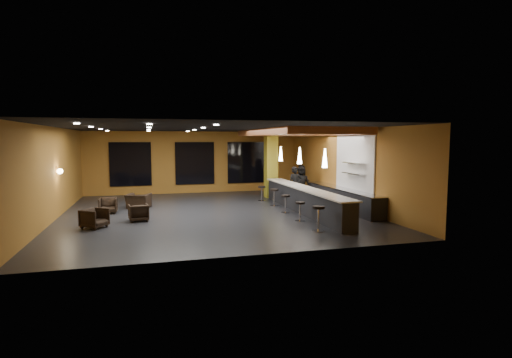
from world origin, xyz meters
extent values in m
cube|color=black|center=(0.00, 0.00, -0.05)|extent=(12.00, 13.00, 0.10)
cube|color=black|center=(0.00, 0.00, 3.55)|extent=(12.00, 13.00, 0.10)
cube|color=#9C6523|center=(0.00, 6.55, 1.75)|extent=(12.00, 0.10, 3.50)
cube|color=#9C6523|center=(0.00, -6.55, 1.75)|extent=(12.00, 0.10, 3.50)
cube|color=#9C6523|center=(-6.05, 0.00, 1.75)|extent=(0.10, 13.00, 3.50)
cube|color=#9C6523|center=(6.05, 0.00, 1.75)|extent=(0.10, 13.00, 3.50)
cube|color=#A85C31|center=(4.00, 1.00, 3.36)|extent=(3.60, 8.00, 0.28)
cube|color=black|center=(-3.50, 6.44, 1.70)|extent=(2.20, 0.06, 2.40)
cube|color=black|center=(0.00, 6.44, 1.70)|extent=(2.20, 0.06, 2.40)
cube|color=black|center=(3.00, 6.44, 1.70)|extent=(2.20, 0.06, 2.40)
cube|color=white|center=(5.96, -1.00, 2.00)|extent=(0.06, 3.20, 2.40)
cube|color=black|center=(3.65, -1.00, 0.50)|extent=(0.60, 8.00, 1.00)
cube|color=silver|center=(3.65, -1.00, 1.02)|extent=(0.78, 8.10, 0.05)
cube|color=black|center=(5.65, -0.50, 0.43)|extent=(0.70, 6.00, 0.86)
cube|color=silver|center=(5.65, -0.50, 0.89)|extent=(0.72, 6.00, 0.03)
cube|color=silver|center=(5.82, -1.20, 1.60)|extent=(0.30, 1.50, 0.03)
cube|color=silver|center=(5.82, -1.20, 2.05)|extent=(0.30, 1.50, 0.03)
cube|color=olive|center=(3.65, 3.60, 1.75)|extent=(0.60, 0.60, 3.50)
sphere|color=#FFE5B2|center=(-5.88, 0.50, 1.80)|extent=(0.22, 0.22, 0.22)
cone|color=white|center=(3.65, -3.00, 2.35)|extent=(0.20, 0.20, 0.70)
cone|color=white|center=(3.65, -0.50, 2.35)|extent=(0.20, 0.20, 0.70)
cone|color=white|center=(3.65, 2.00, 2.35)|extent=(0.20, 0.20, 0.70)
imported|color=black|center=(4.26, 1.60, 0.87)|extent=(0.66, 0.46, 1.74)
imported|color=black|center=(4.98, 2.52, 0.88)|extent=(0.99, 0.86, 1.75)
imported|color=black|center=(4.88, 2.37, 0.85)|extent=(0.98, 0.84, 1.70)
imported|color=black|center=(-4.39, -1.93, 0.34)|extent=(1.02, 1.01, 0.67)
imported|color=black|center=(-2.96, -1.07, 0.32)|extent=(0.77, 0.79, 0.64)
imported|color=black|center=(-4.20, 0.90, 0.33)|extent=(0.69, 0.71, 0.65)
imported|color=black|center=(-3.02, 1.92, 0.31)|extent=(1.21, 1.14, 0.63)
cylinder|color=silver|center=(2.81, -4.38, 0.02)|extent=(0.43, 0.43, 0.03)
cylinder|color=silver|center=(2.81, -4.38, 0.40)|extent=(0.07, 0.07, 0.75)
cylinder|color=black|center=(2.81, -4.38, 0.80)|extent=(0.41, 0.41, 0.09)
cylinder|color=silver|center=(2.83, -2.69, 0.01)|extent=(0.37, 0.37, 0.03)
cylinder|color=silver|center=(2.83, -2.69, 0.34)|extent=(0.06, 0.06, 0.65)
cylinder|color=black|center=(2.83, -2.69, 0.69)|extent=(0.35, 0.35, 0.07)
cylinder|color=silver|center=(2.88, -0.94, 0.01)|extent=(0.38, 0.38, 0.03)
cylinder|color=silver|center=(2.88, -0.94, 0.35)|extent=(0.07, 0.07, 0.67)
cylinder|color=black|center=(2.88, -0.94, 0.71)|extent=(0.36, 0.36, 0.08)
cylinder|color=silver|center=(2.96, 0.82, 0.01)|extent=(0.40, 0.40, 0.03)
cylinder|color=silver|center=(2.96, 0.82, 0.37)|extent=(0.07, 0.07, 0.70)
cylinder|color=black|center=(2.96, 0.82, 0.75)|extent=(0.38, 0.38, 0.08)
cylinder|color=silver|center=(2.82, 2.44, 0.01)|extent=(0.38, 0.38, 0.03)
cylinder|color=silver|center=(2.82, 2.44, 0.35)|extent=(0.07, 0.07, 0.66)
cylinder|color=black|center=(2.82, 2.44, 0.71)|extent=(0.36, 0.36, 0.08)
camera|label=1|loc=(-2.56, -16.35, 2.99)|focal=28.00mm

